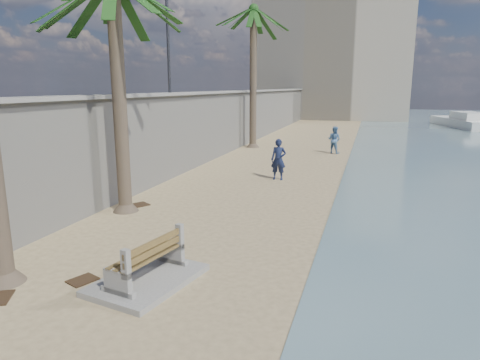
# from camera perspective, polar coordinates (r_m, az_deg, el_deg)

# --- Properties ---
(seawall) EXTENTS (0.45, 70.00, 3.50)m
(seawall) POSITION_cam_1_polar(r_m,az_deg,el_deg) (26.05, -1.56, 7.71)
(seawall) COLOR gray
(seawall) RESTS_ON ground_plane
(wall_cap) EXTENTS (0.80, 70.00, 0.12)m
(wall_cap) POSITION_cam_1_polar(r_m,az_deg,el_deg) (25.96, -1.59, 11.67)
(wall_cap) COLOR gray
(wall_cap) RESTS_ON seawall
(end_building) EXTENTS (18.00, 12.00, 14.00)m
(end_building) POSITION_cam_1_polar(r_m,az_deg,el_deg) (56.93, 12.29, 15.25)
(end_building) COLOR #B7AA93
(end_building) RESTS_ON ground_plane
(bench_far) EXTENTS (1.93, 2.49, 0.94)m
(bench_far) POSITION_cam_1_polar(r_m,az_deg,el_deg) (8.87, -12.31, -10.83)
(bench_far) COLOR gray
(bench_far) RESTS_ON ground_plane
(palm_back) EXTENTS (5.00, 5.00, 9.38)m
(palm_back) POSITION_cam_1_polar(r_m,az_deg,el_deg) (27.99, 1.83, 21.54)
(palm_back) COLOR brown
(palm_back) RESTS_ON ground_plane
(streetlight) EXTENTS (0.28, 0.28, 5.12)m
(streetlight) POSITION_cam_1_polar(r_m,az_deg,el_deg) (18.71, -9.68, 20.75)
(streetlight) COLOR #2D2D33
(streetlight) RESTS_ON wall_cap
(person_a) EXTENTS (0.72, 0.49, 1.98)m
(person_a) POSITION_cam_1_polar(r_m,az_deg,el_deg) (18.01, 5.16, 3.14)
(person_a) COLOR #151D3B
(person_a) RESTS_ON ground_plane
(person_b) EXTENTS (1.03, 0.92, 1.76)m
(person_b) POSITION_cam_1_polar(r_m,az_deg,el_deg) (25.80, 12.46, 5.44)
(person_b) COLOR #527BAA
(person_b) RESTS_ON ground_plane
(yacht_far) EXTENTS (4.89, 9.87, 1.50)m
(yacht_far) POSITION_cam_1_polar(r_m,az_deg,el_deg) (47.32, 27.54, 6.72)
(yacht_far) COLOR silver
(yacht_far) RESTS_ON bay_water
(debris_c) EXTENTS (0.80, 0.84, 0.03)m
(debris_c) POSITION_cam_1_polar(r_m,az_deg,el_deg) (14.61, -13.44, -3.26)
(debris_c) COLOR #382616
(debris_c) RESTS_ON ground_plane
(debris_d) EXTENTS (0.60, 0.66, 0.03)m
(debris_d) POSITION_cam_1_polar(r_m,az_deg,el_deg) (9.47, -20.24, -12.41)
(debris_d) COLOR #382616
(debris_d) RESTS_ON ground_plane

